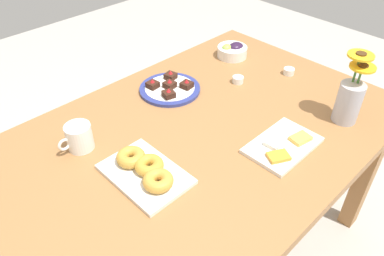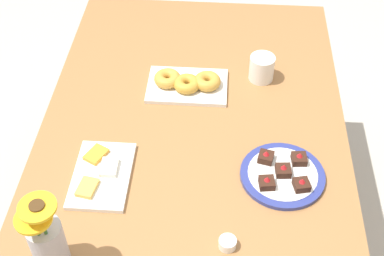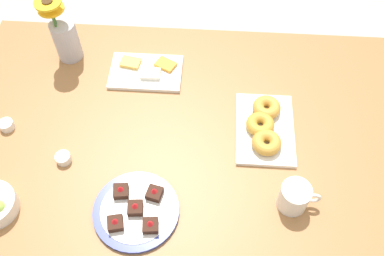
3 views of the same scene
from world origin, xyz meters
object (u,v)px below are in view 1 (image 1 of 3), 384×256
object	(u,v)px
cheese_platter	(283,145)
dessert_plate	(170,88)
jam_cup_honey	(289,71)
jam_cup_berry	(238,79)
croissant_platter	(145,170)
dining_table	(192,154)
flower_vase	(350,99)
coffee_mug	(79,137)
grape_bowl	(232,51)

from	to	relation	value
cheese_platter	dessert_plate	distance (m)	0.54
jam_cup_honey	jam_cup_berry	bearing A→B (deg)	-27.45
croissant_platter	jam_cup_honey	size ratio (longest dim) A/B	5.83
dining_table	flower_vase	distance (m)	0.61
croissant_platter	jam_cup_berry	world-z (taller)	croissant_platter
coffee_mug	jam_cup_honey	world-z (taller)	coffee_mug
coffee_mug	jam_cup_honey	xyz separation A→B (m)	(-0.93, 0.22, -0.03)
dining_table	dessert_plate	size ratio (longest dim) A/B	6.30
coffee_mug	jam_cup_berry	distance (m)	0.72
croissant_platter	grape_bowl	bearing A→B (deg)	-157.53
dining_table	dessert_plate	world-z (taller)	dessert_plate
cheese_platter	grape_bowl	bearing A→B (deg)	-124.39
dining_table	flower_vase	bearing A→B (deg)	145.64
grape_bowl	flower_vase	xyz separation A→B (m)	(0.09, 0.63, 0.07)
cheese_platter	jam_cup_berry	distance (m)	0.44
croissant_platter	dessert_plate	size ratio (longest dim) A/B	1.10
croissant_platter	jam_cup_honey	bearing A→B (deg)	-177.06
dining_table	cheese_platter	xyz separation A→B (m)	(-0.18, 0.26, 0.09)
croissant_platter	jam_cup_honey	xyz separation A→B (m)	(-0.85, -0.04, -0.01)
croissant_platter	flower_vase	world-z (taller)	flower_vase
coffee_mug	flower_vase	bearing A→B (deg)	145.02
dining_table	grape_bowl	xyz separation A→B (m)	(-0.56, -0.30, 0.12)
flower_vase	dessert_plate	bearing A→B (deg)	-61.37
dessert_plate	dining_table	bearing A→B (deg)	62.51
grape_bowl	cheese_platter	size ratio (longest dim) A/B	0.54
dining_table	coffee_mug	xyz separation A→B (m)	(0.31, -0.23, 0.13)
jam_cup_honey	jam_cup_berry	world-z (taller)	same
jam_cup_berry	flower_vase	distance (m)	0.47
croissant_platter	jam_cup_honey	distance (m)	0.86
dining_table	coffee_mug	bearing A→B (deg)	-35.90
cheese_platter	croissant_platter	xyz separation A→B (m)	(0.42, -0.23, 0.01)
dessert_plate	jam_cup_berry	bearing A→B (deg)	147.90
jam_cup_berry	dessert_plate	size ratio (longest dim) A/B	0.19
jam_cup_honey	dessert_plate	world-z (taller)	dessert_plate
dining_table	grape_bowl	world-z (taller)	grape_bowl
dining_table	jam_cup_honey	size ratio (longest dim) A/B	33.33
dining_table	jam_cup_berry	bearing A→B (deg)	-162.82
coffee_mug	grape_bowl	distance (m)	0.88
jam_cup_honey	croissant_platter	bearing A→B (deg)	2.94
cheese_platter	dessert_plate	xyz separation A→B (m)	(0.04, -0.54, 0.00)
dining_table	coffee_mug	distance (m)	0.41
grape_bowl	croissant_platter	world-z (taller)	grape_bowl
croissant_platter	dessert_plate	world-z (taller)	dessert_plate
coffee_mug	jam_cup_berry	size ratio (longest dim) A/B	2.57
jam_cup_berry	flower_vase	xyz separation A→B (m)	(-0.08, 0.45, 0.08)
dining_table	flower_vase	world-z (taller)	flower_vase
dining_table	jam_cup_honey	xyz separation A→B (m)	(-0.62, -0.01, 0.10)
jam_cup_honey	jam_cup_berry	distance (m)	0.25
grape_bowl	jam_cup_berry	distance (m)	0.24
coffee_mug	cheese_platter	size ratio (longest dim) A/B	0.47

